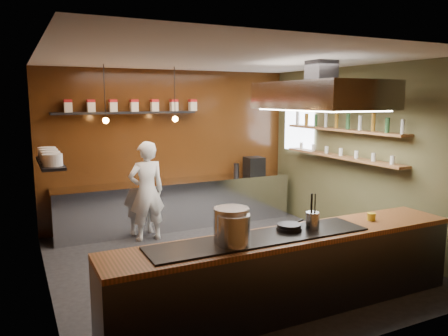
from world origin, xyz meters
TOP-DOWN VIEW (x-y plane):
  - floor at (0.00, 0.00)m, footprint 5.00×5.00m
  - back_wall at (0.00, 2.50)m, footprint 5.00×0.00m
  - left_wall at (-2.50, 0.00)m, footprint 0.00×5.00m
  - right_wall at (2.50, 0.00)m, footprint 0.00×5.00m
  - ceiling at (0.00, 0.00)m, footprint 5.00×5.00m
  - window_pane at (2.45, 1.70)m, footprint 0.00×1.00m
  - prep_counter at (0.00, 2.17)m, footprint 4.60×0.65m
  - pass_counter at (-0.00, -1.60)m, footprint 4.40×0.72m
  - tin_shelf at (-0.90, 2.36)m, footprint 2.60×0.26m
  - plate_shelf at (-2.34, 1.00)m, footprint 0.30×1.40m
  - bottle_shelf_upper at (2.34, 0.30)m, footprint 0.26×2.80m
  - bottle_shelf_lower at (2.34, 0.30)m, footprint 0.26×2.80m
  - extractor_hood at (1.30, -0.40)m, footprint 1.20×2.00m
  - pendant_left at (-1.40, 1.70)m, footprint 0.10×0.10m
  - pendant_right at (-0.20, 1.70)m, footprint 0.10×0.10m
  - storage_tins at (-0.75, 2.36)m, footprint 2.43×0.13m
  - plate_stacks at (-2.34, 1.00)m, footprint 0.26×1.16m
  - bottles at (2.34, 0.30)m, footprint 0.06×2.66m
  - wine_glasses at (2.34, 0.30)m, footprint 0.07×2.37m
  - stockpot_large at (-0.77, -1.59)m, footprint 0.44×0.44m
  - stockpot_small at (-0.80, -1.70)m, footprint 0.45×0.45m
  - utensil_crock at (0.29, -1.61)m, footprint 0.19×0.19m
  - frying_pan at (0.02, -1.52)m, footprint 0.44×0.30m
  - butter_jar at (1.24, -1.58)m, footprint 0.12×0.12m
  - espresso_machine at (1.68, 2.16)m, footprint 0.37×0.35m
  - chef at (-0.77, 1.62)m, footprint 0.66×0.46m

SIDE VIEW (x-z plane):
  - floor at x=0.00m, z-range 0.00..0.00m
  - prep_counter at x=0.00m, z-range 0.00..0.90m
  - pass_counter at x=0.00m, z-range 0.00..0.94m
  - chef at x=-0.77m, z-range 0.00..1.74m
  - butter_jar at x=1.24m, z-range 0.92..1.02m
  - frying_pan at x=0.02m, z-range 0.94..1.01m
  - utensil_crock at x=0.29m, z-range 0.94..1.14m
  - espresso_machine at x=1.68m, z-range 0.90..1.26m
  - stockpot_small at x=-0.80m, z-range 0.94..1.27m
  - stockpot_large at x=-0.77m, z-range 0.94..1.31m
  - bottle_shelf_lower at x=2.34m, z-range 1.43..1.47m
  - back_wall at x=0.00m, z-range -1.00..4.00m
  - left_wall at x=-2.50m, z-range -1.00..4.00m
  - right_wall at x=2.50m, z-range -1.00..4.00m
  - wine_glasses at x=2.34m, z-range 1.47..1.60m
  - plate_shelf at x=-2.34m, z-range 1.53..1.57m
  - plate_stacks at x=-2.34m, z-range 1.57..1.73m
  - window_pane at x=2.45m, z-range 1.40..2.40m
  - bottle_shelf_upper at x=2.34m, z-range 1.90..1.94m
  - bottles at x=2.34m, z-range 1.94..2.18m
  - pendant_left at x=-1.40m, z-range 1.68..2.63m
  - pendant_right at x=-0.20m, z-range 1.68..2.63m
  - tin_shelf at x=-0.90m, z-range 2.18..2.22m
  - storage_tins at x=-0.75m, z-range 2.22..2.44m
  - extractor_hood at x=1.30m, z-range 2.15..2.87m
  - ceiling at x=0.00m, z-range 3.00..3.00m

